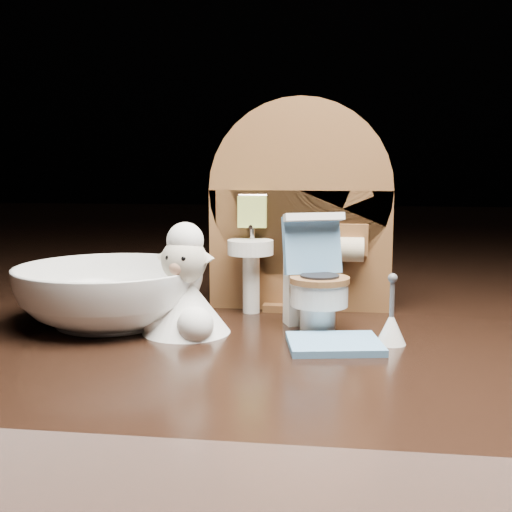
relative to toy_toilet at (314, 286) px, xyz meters
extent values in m
cube|color=#311B12|center=(-0.01, -0.01, -0.08)|extent=(2.50, 2.50, 0.10)
cube|color=brown|center=(-0.01, 0.06, 0.02)|extent=(0.13, 0.02, 0.09)
cylinder|color=brown|center=(-0.01, 0.06, 0.06)|extent=(0.13, 0.02, 0.13)
cube|color=brown|center=(-0.01, 0.06, -0.02)|extent=(0.05, 0.04, 0.01)
cylinder|color=white|center=(-0.05, 0.04, -0.01)|extent=(0.01, 0.01, 0.04)
cylinder|color=white|center=(-0.05, 0.04, 0.02)|extent=(0.03, 0.03, 0.01)
cylinder|color=silver|center=(-0.05, 0.04, 0.03)|extent=(0.00, 0.00, 0.01)
cube|color=#AFC057|center=(-0.05, 0.04, 0.04)|extent=(0.02, 0.01, 0.02)
cube|color=brown|center=(0.02, 0.05, 0.02)|extent=(0.02, 0.01, 0.02)
cylinder|color=#C2AD89|center=(0.02, 0.04, 0.02)|extent=(0.02, 0.02, 0.02)
cylinder|color=white|center=(0.00, -0.01, -0.02)|extent=(0.02, 0.02, 0.02)
cylinder|color=white|center=(0.00, -0.01, 0.00)|extent=(0.04, 0.04, 0.01)
cylinder|color=brown|center=(0.00, -0.01, 0.01)|extent=(0.04, 0.04, 0.00)
cube|color=white|center=(0.00, 0.01, 0.00)|extent=(0.03, 0.02, 0.04)
cube|color=#6098CA|center=(0.00, 0.01, 0.03)|extent=(0.04, 0.03, 0.04)
cube|color=white|center=(0.00, 0.00, 0.04)|extent=(0.04, 0.02, 0.01)
cylinder|color=#84BB24|center=(0.00, 0.01, 0.02)|extent=(0.01, 0.01, 0.01)
cube|color=#6098CA|center=(0.01, -0.04, -0.03)|extent=(0.06, 0.05, 0.00)
cone|color=white|center=(0.05, -0.03, -0.02)|extent=(0.02, 0.02, 0.02)
cylinder|color=#59595B|center=(0.05, -0.03, 0.00)|extent=(0.00, 0.00, 0.02)
sphere|color=#59595B|center=(0.05, -0.03, 0.01)|extent=(0.01, 0.01, 0.01)
cone|color=white|center=(-0.08, -0.02, -0.01)|extent=(0.05, 0.05, 0.04)
sphere|color=white|center=(-0.07, -0.04, -0.02)|extent=(0.02, 0.02, 0.02)
sphere|color=white|center=(-0.10, -0.03, -0.02)|extent=(0.02, 0.02, 0.02)
sphere|color=beige|center=(-0.08, -0.02, 0.02)|extent=(0.03, 0.03, 0.03)
sphere|color=tan|center=(-0.08, -0.03, 0.02)|extent=(0.01, 0.01, 0.01)
sphere|color=white|center=(-0.08, -0.02, 0.03)|extent=(0.02, 0.02, 0.02)
cone|color=beige|center=(-0.09, -0.02, 0.02)|extent=(0.01, 0.01, 0.01)
cone|color=beige|center=(-0.07, -0.02, 0.02)|extent=(0.01, 0.01, 0.01)
sphere|color=black|center=(-0.09, -0.03, 0.02)|extent=(0.00, 0.00, 0.00)
sphere|color=black|center=(-0.08, -0.03, 0.02)|extent=(0.00, 0.00, 0.00)
imported|color=white|center=(-0.13, -0.01, -0.01)|extent=(0.16, 0.16, 0.04)
camera|label=1|loc=(0.02, -0.40, 0.08)|focal=45.00mm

